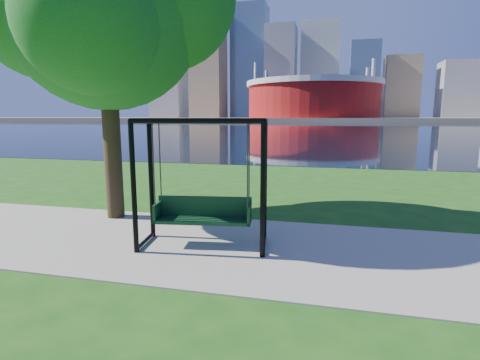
% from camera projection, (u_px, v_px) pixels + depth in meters
% --- Properties ---
extents(ground, '(900.00, 900.00, 0.00)m').
position_uv_depth(ground, '(240.00, 240.00, 7.86)').
color(ground, '#1E5114').
rests_on(ground, ground).
extents(path, '(120.00, 4.00, 0.03)m').
position_uv_depth(path, '(234.00, 247.00, 7.38)').
color(path, '#9E937F').
rests_on(path, ground).
extents(river, '(900.00, 180.00, 0.02)m').
position_uv_depth(river, '(325.00, 126.00, 105.60)').
color(river, black).
rests_on(river, ground).
extents(far_bank, '(900.00, 228.00, 2.00)m').
position_uv_depth(far_bank, '(330.00, 119.00, 300.91)').
color(far_bank, '#937F60').
rests_on(far_bank, ground).
extents(stadium, '(83.00, 83.00, 32.00)m').
position_uv_depth(stadium, '(313.00, 98.00, 233.00)').
color(stadium, maroon).
rests_on(stadium, far_bank).
extents(skyline, '(392.00, 66.00, 96.50)m').
position_uv_depth(skyline, '(326.00, 76.00, 308.93)').
color(skyline, gray).
rests_on(skyline, far_bank).
extents(swing, '(2.60, 1.41, 2.53)m').
position_uv_depth(swing, '(203.00, 186.00, 7.26)').
color(swing, black).
rests_on(swing, ground).
extents(park_tree, '(5.97, 5.39, 7.42)m').
position_uv_depth(park_tree, '(104.00, 5.00, 8.80)').
color(park_tree, black).
rests_on(park_tree, ground).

